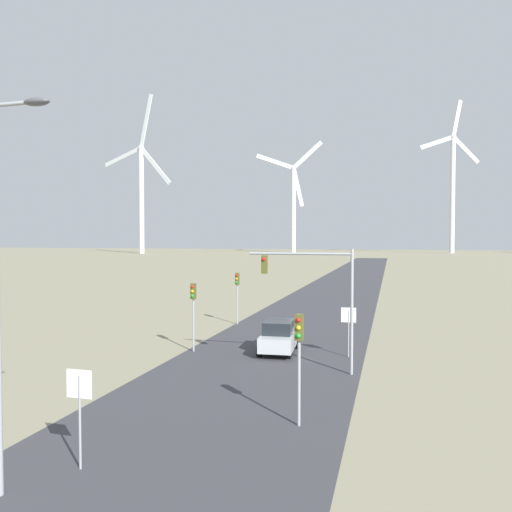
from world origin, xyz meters
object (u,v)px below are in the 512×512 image
wind_turbine_far_left (141,187)px  wind_turbine_left (293,200)px  traffic_light_post_mid_left (237,287)px  car_approaching (279,336)px  stop_sign_near (80,399)px  traffic_light_mast_overhead (314,283)px  traffic_light_post_near_left (193,302)px  traffic_light_post_near_right (299,344)px  stop_sign_far (349,322)px  wind_turbine_center (453,184)px

wind_turbine_far_left → wind_turbine_left: 69.08m
traffic_light_post_mid_left → car_approaching: (5.09, -8.30, -1.93)m
stop_sign_near → car_approaching: bearing=81.7°
car_approaching → wind_turbine_left: bearing=100.7°
traffic_light_mast_overhead → car_approaching: 5.54m
traffic_light_post_mid_left → traffic_light_mast_overhead: bearing=-57.3°
traffic_light_post_near_left → traffic_light_mast_overhead: traffic_light_mast_overhead is taller
traffic_light_post_near_left → car_approaching: size_ratio=0.92×
traffic_light_post_near_left → car_approaching: bearing=12.1°
traffic_light_post_near_right → car_approaching: bearing=106.1°
stop_sign_near → wind_turbine_far_left: (-97.70, 186.09, 27.07)m
wind_turbine_far_left → traffic_light_post_near_right: bearing=-60.4°
stop_sign_far → wind_turbine_far_left: size_ratio=0.04×
car_approaching → wind_turbine_left: (-38.23, 201.39, 23.69)m
stop_sign_far → wind_turbine_center: bearing=82.4°
stop_sign_far → traffic_light_post_near_right: (-0.81, -10.54, 0.94)m
wind_turbine_far_left → wind_turbine_left: wind_turbine_far_left is taller
car_approaching → traffic_light_post_mid_left: bearing=121.5°
stop_sign_far → wind_turbine_center: wind_turbine_center is taller
stop_sign_near → traffic_light_mast_overhead: traffic_light_mast_overhead is taller
car_approaching → wind_turbine_left: size_ratio=0.08×
traffic_light_post_near_left → wind_turbine_left: bearing=99.4°
stop_sign_near → traffic_light_post_near_right: traffic_light_post_near_right is taller
wind_turbine_far_left → wind_turbine_left: size_ratio=1.31×
wind_turbine_left → traffic_light_mast_overhead: bearing=-78.8°
traffic_light_post_mid_left → wind_turbine_left: bearing=99.7°
wind_turbine_far_left → wind_turbine_center: 138.65m
wind_turbine_far_left → wind_turbine_center: size_ratio=1.00×
wind_turbine_far_left → wind_turbine_center: (132.13, 41.95, 2.05)m
car_approaching → wind_turbine_center: 217.15m
stop_sign_near → wind_turbine_left: (-35.99, 216.81, 22.64)m
stop_sign_near → stop_sign_far: size_ratio=1.04×
stop_sign_near → wind_turbine_far_left: bearing=117.7°
traffic_light_mast_overhead → wind_turbine_center: size_ratio=0.09×
traffic_light_mast_overhead → wind_turbine_far_left: size_ratio=0.09×
wind_turbine_far_left → traffic_light_mast_overhead: bearing=-59.5°
car_approaching → wind_turbine_far_left: wind_turbine_far_left is taller
traffic_light_post_near_right → traffic_light_post_mid_left: traffic_light_post_mid_left is taller
traffic_light_post_near_left → wind_turbine_center: bearing=80.2°
stop_sign_near → wind_turbine_far_left: wind_turbine_far_left is taller
stop_sign_far → traffic_light_mast_overhead: 4.44m
traffic_light_mast_overhead → stop_sign_near: bearing=-111.9°
traffic_light_post_near_left → wind_turbine_left: size_ratio=0.07×
car_approaching → wind_turbine_left: wind_turbine_left is taller
traffic_light_post_near_right → car_approaching: (-3.07, 10.63, -1.92)m
traffic_light_post_near_right → stop_sign_far: bearing=85.6°
stop_sign_near → traffic_light_post_mid_left: bearing=96.8°
traffic_light_post_mid_left → wind_turbine_center: bearing=79.7°
traffic_light_post_near_left → car_approaching: traffic_light_post_near_left is taller
wind_turbine_far_left → wind_turbine_left: (61.71, 30.73, -4.43)m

